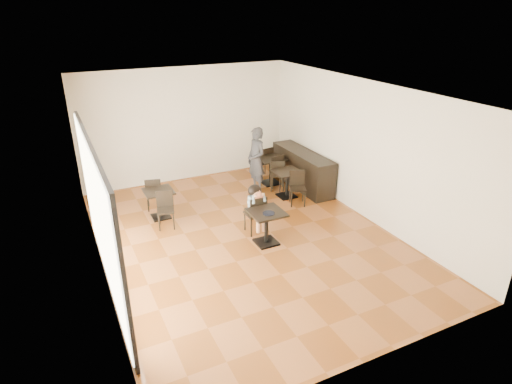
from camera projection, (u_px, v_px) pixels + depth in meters
floor at (246, 238)px, 9.40m from camera, size 6.00×8.00×0.01m
ceiling at (245, 91)px, 8.12m from camera, size 6.00×8.00×0.01m
wall_back at (187, 125)px, 12.05m from camera, size 6.00×0.01×3.20m
wall_front at (376, 269)px, 5.47m from camera, size 6.00×0.01×3.20m
wall_left at (92, 196)px, 7.56m from camera, size 0.01×8.00×3.20m
wall_right at (362, 150)px, 9.96m from camera, size 0.01×8.00×3.20m
storefront_window at (99, 217)px, 7.24m from camera, size 0.04×4.50×2.60m
child_table at (266, 228)px, 9.04m from camera, size 0.71×0.71×0.75m
child_chair at (255, 214)px, 9.47m from camera, size 0.41×0.41×0.90m
child at (255, 209)px, 9.42m from camera, size 0.41×0.57×1.13m
plate at (269, 213)px, 8.81m from camera, size 0.25×0.25×0.02m
pizza_slice at (259, 195)px, 9.10m from camera, size 0.26×0.20×0.06m
adult_patron at (256, 160)px, 11.43m from camera, size 0.50×0.70×1.78m
cafe_table_mid at (287, 184)px, 11.29m from camera, size 0.90×0.90×0.73m
cafe_table_left at (160, 204)px, 10.17m from camera, size 0.80×0.80×0.70m
cafe_table_back at (271, 171)px, 12.11m from camera, size 0.82×0.82×0.78m
chair_mid_a at (277, 174)px, 11.71m from camera, size 0.52×0.52×0.87m
chair_mid_b at (298, 189)px, 10.81m from camera, size 0.52×0.52×0.87m
chair_left_a at (154, 193)px, 10.60m from camera, size 0.46×0.46×0.84m
chair_left_b at (166, 210)px, 9.69m from camera, size 0.46×0.46×0.84m
chair_back_a at (263, 162)px, 12.56m from camera, size 0.47×0.47×0.94m
chair_back_b at (282, 174)px, 11.65m from camera, size 0.47×0.47×0.94m
service_counter at (302, 169)px, 11.91m from camera, size 0.60×2.40×1.00m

